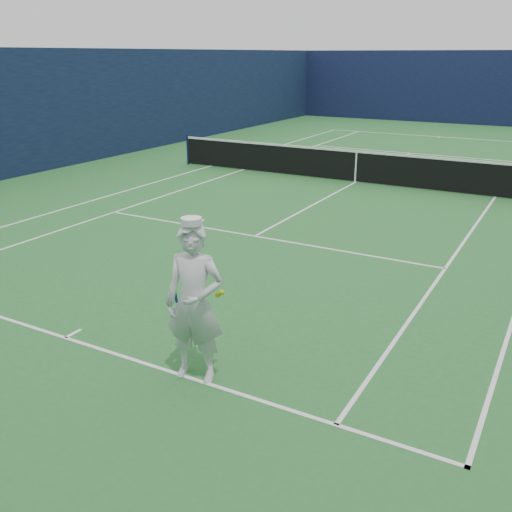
% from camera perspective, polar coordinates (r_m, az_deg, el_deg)
% --- Properties ---
extents(ground, '(80.00, 80.00, 0.00)m').
position_cam_1_polar(ground, '(18.27, 9.87, 7.25)').
color(ground, '#27662C').
rests_on(ground, ground).
extents(court_markings, '(11.03, 23.83, 0.01)m').
position_cam_1_polar(court_markings, '(18.27, 9.87, 7.26)').
color(court_markings, white).
rests_on(court_markings, ground).
extents(windscreen_fence, '(20.12, 36.12, 4.00)m').
position_cam_1_polar(windscreen_fence, '(17.96, 10.24, 13.49)').
color(windscreen_fence, '#0F1538').
rests_on(windscreen_fence, ground).
extents(tennis_net, '(12.88, 0.09, 1.07)m').
position_cam_1_polar(tennis_net, '(18.17, 9.97, 8.96)').
color(tennis_net, '#141E4C').
rests_on(tennis_net, ground).
extents(tennis_player, '(0.88, 0.63, 2.06)m').
position_cam_1_polar(tennis_player, '(6.86, -6.17, -4.68)').
color(tennis_player, silver).
rests_on(tennis_player, ground).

